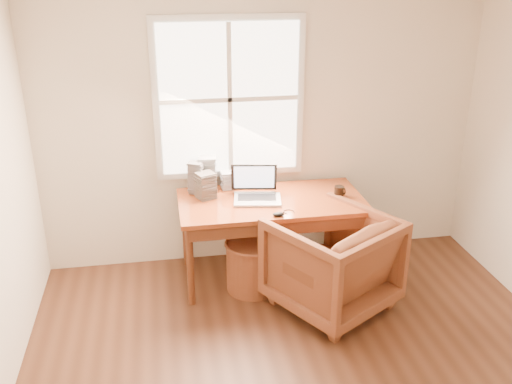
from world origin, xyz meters
TOP-DOWN VIEW (x-y plane):
  - room_shell at (-0.02, 0.16)m, footprint 4.04×4.54m
  - desk at (0.00, 1.80)m, footprint 1.60×0.80m
  - armchair at (0.39, 1.25)m, footprint 1.20×1.21m
  - wicker_stool at (-0.20, 1.61)m, footprint 0.47×0.47m
  - laptop at (-0.12, 1.79)m, footprint 0.48×0.49m
  - mouse at (-0.01, 1.46)m, footprint 0.10×0.06m
  - coffee_mug at (0.59, 1.77)m, footprint 0.10×0.10m
  - cd_stack_a at (-0.52, 2.12)m, footprint 0.17×0.16m
  - cd_stack_b at (-0.55, 1.94)m, footprint 0.19×0.18m
  - cd_stack_c at (-0.62, 2.07)m, footprint 0.16×0.15m
  - cd_stack_d at (-0.33, 2.11)m, footprint 0.13×0.12m

SIDE VIEW (x-z plane):
  - wicker_stool at x=-0.20m, z-range 0.00..0.44m
  - armchair at x=0.39m, z-range 0.00..0.81m
  - desk at x=0.00m, z-range 0.71..0.75m
  - mouse at x=-0.01m, z-range 0.75..0.78m
  - coffee_mug at x=0.59m, z-range 0.75..0.84m
  - cd_stack_d at x=-0.33m, z-range 0.75..0.91m
  - cd_stack_b at x=-0.55m, z-range 0.75..0.98m
  - cd_stack_c at x=-0.62m, z-range 0.75..1.04m
  - cd_stack_a at x=-0.52m, z-range 0.75..1.06m
  - laptop at x=-0.12m, z-range 0.75..1.06m
  - room_shell at x=-0.02m, z-range 0.00..2.64m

